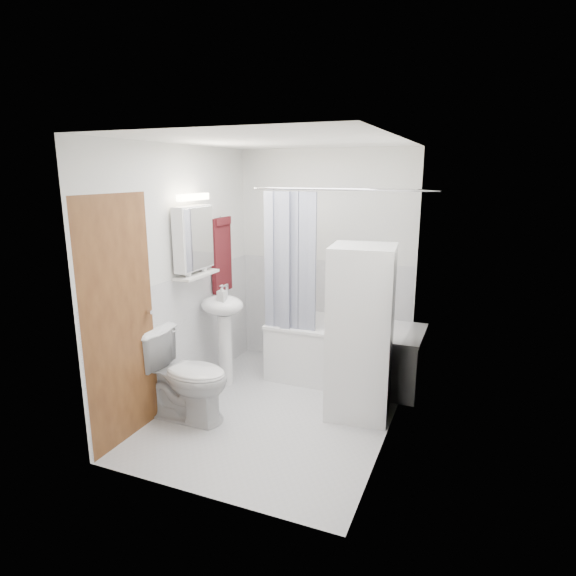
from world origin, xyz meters
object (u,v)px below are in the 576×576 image
at_px(washer_dryer, 360,332).
at_px(toilet, 185,376).
at_px(bathtub, 345,350).
at_px(sink, 223,319).

bearing_deg(washer_dryer, toilet, -160.90).
xyz_separation_m(bathtub, sink, (-1.12, -0.59, 0.37)).
bearing_deg(sink, washer_dryer, -2.94).
xyz_separation_m(washer_dryer, toilet, (-1.40, -0.68, -0.37)).
relative_size(sink, washer_dryer, 0.67).
height_order(bathtub, sink, sink).
relative_size(bathtub, washer_dryer, 1.02).
bearing_deg(washer_dryer, sink, 170.34).
distance_m(sink, washer_dryer, 1.43).
height_order(washer_dryer, toilet, washer_dryer).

